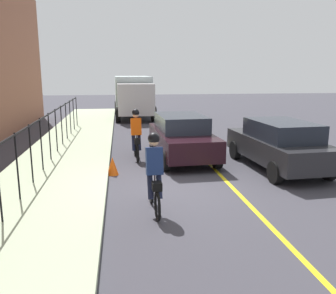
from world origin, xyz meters
TOP-DOWN VIEW (x-y plane):
  - ground_plane at (0.00, 0.00)m, footprint 80.00×80.00m
  - lane_line_centre at (0.00, -1.60)m, footprint 36.00×0.12m
  - sidewalk at (0.00, 3.40)m, footprint 40.00×3.20m
  - iron_fence at (1.00, 3.80)m, footprint 19.83×0.04m
  - cyclist_lead at (3.14, 0.85)m, footprint 1.71×0.37m
  - cyclist_follow at (-1.85, 0.68)m, footprint 1.71×0.37m
  - patrol_sedan at (1.32, -3.66)m, footprint 4.51×2.16m
  - parked_sedan_rear at (3.13, -0.79)m, footprint 4.48×2.09m
  - box_truck_background at (15.49, 0.47)m, footprint 6.76×2.65m
  - traffic_cone_near at (1.32, 1.67)m, footprint 0.36×0.36m

SIDE VIEW (x-z plane):
  - ground_plane at x=0.00m, z-range 0.00..0.00m
  - lane_line_centre at x=0.00m, z-range 0.00..0.01m
  - sidewalk at x=0.00m, z-range 0.00..0.15m
  - traffic_cone_near at x=1.32m, z-range 0.00..0.56m
  - patrol_sedan at x=1.32m, z-range 0.03..1.61m
  - parked_sedan_rear at x=3.13m, z-range 0.03..1.61m
  - cyclist_lead at x=3.14m, z-range 0.00..1.82m
  - cyclist_follow at x=-1.85m, z-range 0.00..1.82m
  - iron_fence at x=1.00m, z-range 0.48..2.08m
  - box_truck_background at x=15.49m, z-range 0.16..2.94m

